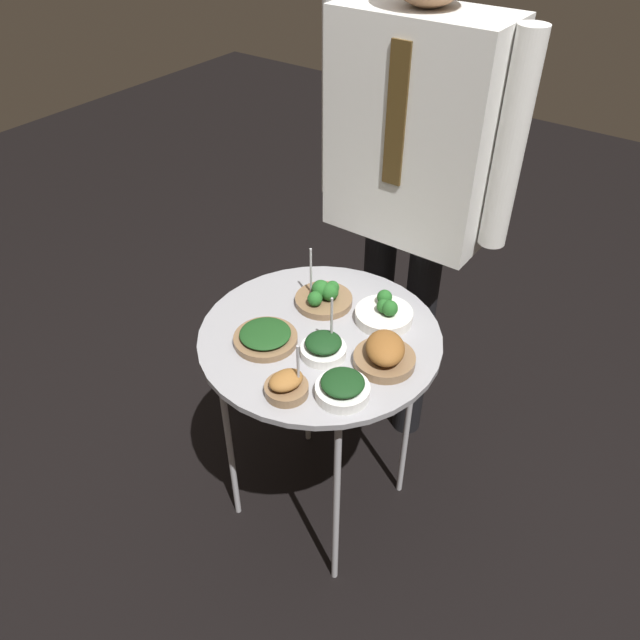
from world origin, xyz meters
The scene contains 10 objects.
ground_plane centered at (0.00, 0.00, 0.00)m, with size 8.00×8.00×0.00m, color black.
serving_cart centered at (0.00, 0.00, 0.71)m, with size 0.68×0.68×0.77m.
bowl_broccoli_back_left centered at (-0.07, 0.12, 0.80)m, with size 0.17×0.17×0.17m.
bowl_spinach_front_right centered at (0.06, -0.07, 0.80)m, with size 0.12×0.12×0.17m.
bowl_spinach_back_right centered at (-0.10, -0.12, 0.79)m, with size 0.18×0.18×0.04m.
bowl_roast_front_left centered at (0.21, 0.00, 0.80)m, with size 0.16×0.17×0.08m.
bowl_broccoli_mid_right centered at (0.11, 0.16, 0.79)m, with size 0.17×0.17×0.08m.
bowl_roast_near_rim centered at (0.07, -0.24, 0.80)m, with size 0.11×0.11×0.15m.
bowl_spinach_front_center centered at (0.19, -0.16, 0.80)m, with size 0.14×0.14×0.06m.
waiter_figure centered at (-0.02, 0.49, 1.11)m, with size 0.65×0.24×1.75m.
Camera 1 is at (0.78, -1.08, 1.89)m, focal length 35.00 mm.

